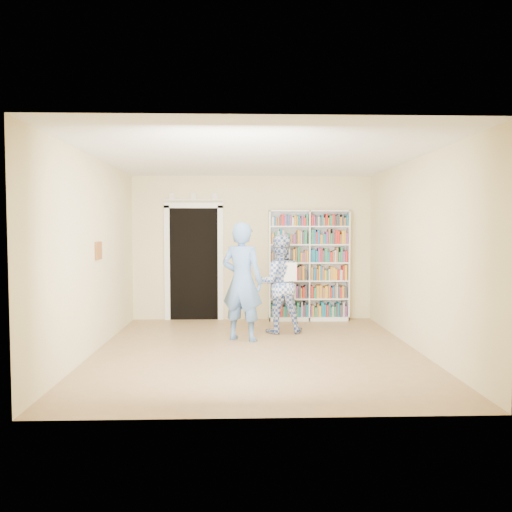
{
  "coord_description": "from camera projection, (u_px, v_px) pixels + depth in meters",
  "views": [
    {
      "loc": [
        -0.22,
        -6.9,
        1.69
      ],
      "look_at": [
        0.02,
        0.9,
        1.28
      ],
      "focal_mm": 35.0,
      "sensor_mm": 36.0,
      "label": 1
    }
  ],
  "objects": [
    {
      "name": "floor",
      "position": [
        257.0,
        351.0,
        6.98
      ],
      "size": [
        5.0,
        5.0,
        0.0
      ],
      "primitive_type": "plane",
      "color": "olive",
      "rests_on": "ground"
    },
    {
      "name": "ceiling",
      "position": [
        257.0,
        156.0,
        6.84
      ],
      "size": [
        5.0,
        5.0,
        0.0
      ],
      "primitive_type": "plane",
      "rotation": [
        3.14,
        0.0,
        0.0
      ],
      "color": "white",
      "rests_on": "wall_back"
    },
    {
      "name": "wall_back",
      "position": [
        252.0,
        248.0,
        9.41
      ],
      "size": [
        4.5,
        0.0,
        4.5
      ],
      "primitive_type": "plane",
      "rotation": [
        1.57,
        0.0,
        0.0
      ],
      "color": "beige",
      "rests_on": "floor"
    },
    {
      "name": "wall_left",
      "position": [
        93.0,
        255.0,
        6.84
      ],
      "size": [
        0.0,
        5.0,
        5.0
      ],
      "primitive_type": "plane",
      "rotation": [
        1.57,
        0.0,
        1.57
      ],
      "color": "beige",
      "rests_on": "floor"
    },
    {
      "name": "wall_right",
      "position": [
        417.0,
        254.0,
        6.98
      ],
      "size": [
        0.0,
        5.0,
        5.0
      ],
      "primitive_type": "plane",
      "rotation": [
        1.57,
        0.0,
        -1.57
      ],
      "color": "beige",
      "rests_on": "floor"
    },
    {
      "name": "bookshelf",
      "position": [
        309.0,
        265.0,
        9.3
      ],
      "size": [
        1.49,
        0.28,
        2.05
      ],
      "rotation": [
        0.0,
        0.0,
        0.14
      ],
      "color": "white",
      "rests_on": "floor"
    },
    {
      "name": "doorway",
      "position": [
        194.0,
        257.0,
        9.36
      ],
      "size": [
        1.1,
        0.08,
        2.43
      ],
      "color": "black",
      "rests_on": "floor"
    },
    {
      "name": "wall_art",
      "position": [
        99.0,
        251.0,
        7.04
      ],
      "size": [
        0.03,
        0.25,
        0.25
      ],
      "primitive_type": "cube",
      "color": "brown",
      "rests_on": "wall_left"
    },
    {
      "name": "man_blue",
      "position": [
        242.0,
        282.0,
        7.6
      ],
      "size": [
        0.78,
        0.66,
        1.81
      ],
      "primitive_type": "imported",
      "rotation": [
        0.0,
        0.0,
        2.73
      ],
      "color": "#537BB9",
      "rests_on": "floor"
    },
    {
      "name": "man_plaid",
      "position": [
        279.0,
        284.0,
        8.2
      ],
      "size": [
        0.82,
        0.66,
        1.62
      ],
      "primitive_type": "imported",
      "rotation": [
        0.0,
        0.0,
        3.2
      ],
      "color": "#33529E",
      "rests_on": "floor"
    },
    {
      "name": "paper_sheet",
      "position": [
        290.0,
        272.0,
        7.98
      ],
      "size": [
        0.21,
        0.03,
        0.3
      ],
      "primitive_type": "cube",
      "rotation": [
        0.0,
        0.0,
        0.12
      ],
      "color": "white",
      "rests_on": "man_plaid"
    }
  ]
}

